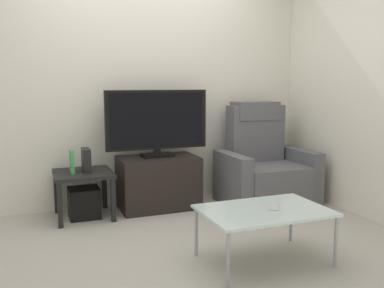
{
  "coord_description": "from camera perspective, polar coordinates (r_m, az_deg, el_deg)",
  "views": [
    {
      "loc": [
        -1.13,
        -3.28,
        1.29
      ],
      "look_at": [
        0.35,
        0.5,
        0.7
      ],
      "focal_mm": 39.55,
      "sensor_mm": 36.0,
      "label": 1
    }
  ],
  "objects": [
    {
      "name": "wall_back",
      "position": [
        4.55,
        -7.02,
        8.34
      ],
      "size": [
        6.4,
        0.06,
        2.6
      ],
      "primitive_type": "cube",
      "color": "beige",
      "rests_on": "ground"
    },
    {
      "name": "game_console",
      "position": [
        4.16,
        -14.08,
        -2.1
      ],
      "size": [
        0.07,
        0.2,
        0.22
      ],
      "primitive_type": "cube",
      "color": "black",
      "rests_on": "side_table"
    },
    {
      "name": "side_table",
      "position": [
        4.19,
        -14.45,
        -4.59
      ],
      "size": [
        0.54,
        0.54,
        0.45
      ],
      "color": "black",
      "rests_on": "ground"
    },
    {
      "name": "tv_stand",
      "position": [
        4.4,
        -4.57,
        -5.17
      ],
      "size": [
        0.8,
        0.5,
        0.54
      ],
      "color": "black",
      "rests_on": "ground"
    },
    {
      "name": "book_upright",
      "position": [
        4.12,
        -15.89,
        -2.3
      ],
      "size": [
        0.03,
        0.13,
        0.22
      ],
      "primitive_type": "cube",
      "color": "#388C4C",
      "rests_on": "side_table"
    },
    {
      "name": "recliner_armchair",
      "position": [
        4.68,
        9.67,
        -3.15
      ],
      "size": [
        0.98,
        0.78,
        1.08
      ],
      "rotation": [
        0.0,
        0.0,
        0.03
      ],
      "color": "#515156",
      "rests_on": "ground"
    },
    {
      "name": "television",
      "position": [
        4.32,
        -4.74,
        3.02
      ],
      "size": [
        1.06,
        0.2,
        0.68
      ],
      "color": "black",
      "rests_on": "tv_stand"
    },
    {
      "name": "ground_plane",
      "position": [
        3.7,
        -2.22,
        -12.13
      ],
      "size": [
        6.4,
        6.4,
        0.0
      ],
      "primitive_type": "plane",
      "color": "#9E998E"
    },
    {
      "name": "subwoofer_box",
      "position": [
        4.24,
        -14.34,
        -7.66
      ],
      "size": [
        0.29,
        0.29,
        0.29
      ],
      "primitive_type": "cube",
      "color": "black",
      "rests_on": "ground"
    },
    {
      "name": "wall_side",
      "position": [
        4.45,
        21.43,
        7.84
      ],
      "size": [
        0.06,
        4.48,
        2.6
      ],
      "primitive_type": "cube",
      "color": "beige",
      "rests_on": "ground"
    },
    {
      "name": "coffee_table",
      "position": [
        3.11,
        9.7,
        -9.09
      ],
      "size": [
        0.9,
        0.6,
        0.39
      ],
      "color": "#B2C6C1",
      "rests_on": "ground"
    },
    {
      "name": "cell_phone",
      "position": [
        3.14,
        10.9,
        -8.39
      ],
      "size": [
        0.14,
        0.16,
        0.01
      ],
      "primitive_type": "cube",
      "rotation": [
        0.0,
        0.0,
        -0.59
      ],
      "color": "#B7B7BC",
      "rests_on": "coffee_table"
    }
  ]
}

